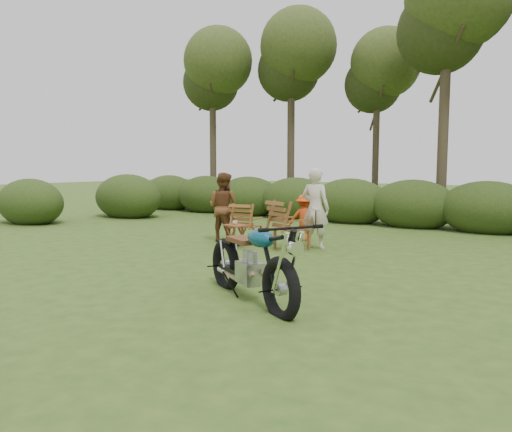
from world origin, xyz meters
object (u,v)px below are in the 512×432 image
Objects in this scene: side_table at (236,236)px; adult_a at (315,248)px; motorcycle at (250,300)px; child at (304,241)px; lawn_chair_right at (292,249)px; adult_b at (224,241)px; cup at (235,223)px; lawn_chair_left at (248,242)px.

side_table is 1.74m from adult_a.
adult_a is (-1.31, 4.17, 0.00)m from motorcycle.
motorcycle is at bearing 84.18° from child.
adult_b is at bearing 20.00° from lawn_chair_right.
cup is at bearing 38.76° from child.
lawn_chair_right is 0.95× the size of child.
adult_a reaches higher than side_table.
lawn_chair_left is 0.86m from side_table.
lawn_chair_right is 2.05× the size of side_table.
lawn_chair_left is at bearing 154.28° from motorcycle.
cup is at bearing 139.85° from adult_b.
adult_b is at bearing 9.54° from child.
adult_b reaches higher than cup.
lawn_chair_right reaches higher than lawn_chair_left.
child is at bearing -51.59° from lawn_chair_right.
adult_a is (1.43, 0.95, -0.26)m from side_table.
motorcycle is 4.11m from lawn_chair_right.
motorcycle reaches higher than lawn_chair_right.
lawn_chair_right reaches higher than side_table.
lawn_chair_right is at bearing 174.98° from adult_b.
adult_a is (0.34, 0.41, 0.00)m from lawn_chair_right.
cup reaches higher than child.
adult_b is 1.47× the size of child.
lawn_chair_left is 0.56× the size of adult_b.
lawn_chair_right is at bearing 79.87° from child.
cup is (-2.78, 3.22, 0.55)m from motorcycle.
lawn_chair_left is at bearing 2.38° from adult_a.
lawn_chair_left is 1.71m from adult_a.
motorcycle is at bearing 134.04° from lawn_chair_right.
cup reaches higher than side_table.
cup is at bearing 96.56° from lawn_chair_left.
motorcycle is 5.35m from child.
motorcycle is 4.52× the size of side_table.
adult_a reaches higher than adult_b.
adult_a is (1.70, 0.17, 0.00)m from lawn_chair_left.
adult_a is (1.47, 0.95, -0.55)m from cup.
adult_a is 1.07m from child.
lawn_chair_left is (-3.01, 4.00, 0.00)m from motorcycle.
lawn_chair_right is at bearing 159.94° from lawn_chair_left.
motorcycle is at bearing -49.23° from cup.
side_table is 0.31× the size of adult_b.
adult_a is at bearing 175.59° from lawn_chair_left.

